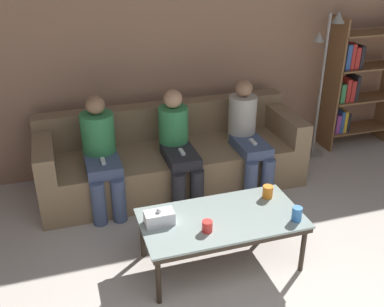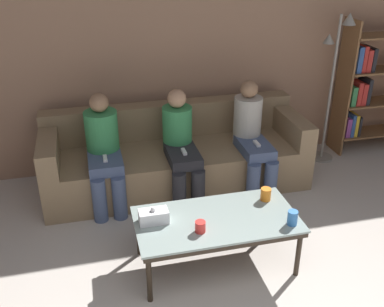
{
  "view_description": "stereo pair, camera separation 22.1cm",
  "coord_description": "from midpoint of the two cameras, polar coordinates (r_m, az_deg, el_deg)",
  "views": [
    {
      "loc": [
        -1.04,
        -0.99,
        2.4
      ],
      "look_at": [
        0.0,
        2.31,
        0.68
      ],
      "focal_mm": 42.0,
      "sensor_mm": 36.0,
      "label": 1
    },
    {
      "loc": [
        -0.83,
        -1.05,
        2.4
      ],
      "look_at": [
        0.0,
        2.31,
        0.68
      ],
      "focal_mm": 42.0,
      "sensor_mm": 36.0,
      "label": 2
    }
  ],
  "objects": [
    {
      "name": "seated_person_mid_left",
      "position": [
        4.31,
        0.01,
        1.19
      ],
      "size": [
        0.31,
        0.68,
        1.06
      ],
      "color": "#28282D",
      "rests_on": "ground_plane"
    },
    {
      "name": "seated_person_left_end",
      "position": [
        4.23,
        -9.68,
        0.53
      ],
      "size": [
        0.31,
        0.64,
        1.08
      ],
      "color": "#47567A",
      "rests_on": "ground_plane"
    },
    {
      "name": "wall_back",
      "position": [
        4.77,
        -2.26,
        13.15
      ],
      "size": [
        12.0,
        0.06,
        2.6
      ],
      "color": "#9E755B",
      "rests_on": "ground_plane"
    },
    {
      "name": "cup_near_left",
      "position": [
        3.7,
        11.05,
        -5.13
      ],
      "size": [
        0.08,
        0.08,
        0.1
      ],
      "color": "orange",
      "rests_on": "coffee_table"
    },
    {
      "name": "couch",
      "position": [
        4.64,
        -0.72,
        -0.49
      ],
      "size": [
        2.64,
        0.88,
        0.79
      ],
      "color": "#897051",
      "rests_on": "ground_plane"
    },
    {
      "name": "standing_lamp",
      "position": [
        5.17,
        18.77,
        9.53
      ],
      "size": [
        0.31,
        0.26,
        1.65
      ],
      "color": "gray",
      "rests_on": "ground_plane"
    },
    {
      "name": "coffee_table",
      "position": [
        3.48,
        4.97,
        -8.78
      ],
      "size": [
        1.24,
        0.64,
        0.44
      ],
      "color": "#8C9E99",
      "rests_on": "ground_plane"
    },
    {
      "name": "bookshelf",
      "position": [
        5.65,
        22.35,
        7.74
      ],
      "size": [
        0.85,
        0.32,
        1.56
      ],
      "color": "brown",
      "rests_on": "ground_plane"
    },
    {
      "name": "cup_near_right",
      "position": [
        3.29,
        3.02,
        -9.3
      ],
      "size": [
        0.08,
        0.08,
        0.09
      ],
      "color": "red",
      "rests_on": "coffee_table"
    },
    {
      "name": "cup_far_center",
      "position": [
        3.46,
        14.45,
        -7.94
      ],
      "size": [
        0.08,
        0.08,
        0.11
      ],
      "color": "#3372BF",
      "rests_on": "coffee_table"
    },
    {
      "name": "tissue_box",
      "position": [
        3.38,
        -3.02,
        -7.99
      ],
      "size": [
        0.22,
        0.12,
        0.13
      ],
      "color": "white",
      "rests_on": "coffee_table"
    },
    {
      "name": "seated_person_mid_right",
      "position": [
        4.52,
        8.98,
        2.27
      ],
      "size": [
        0.31,
        0.68,
        1.09
      ],
      "color": "#47567A",
      "rests_on": "ground_plane"
    }
  ]
}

